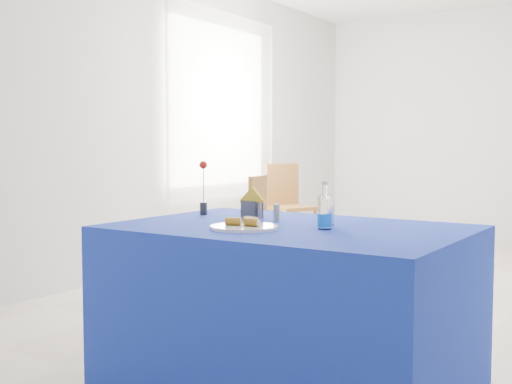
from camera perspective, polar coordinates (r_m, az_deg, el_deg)
floor at (r=4.85m, az=15.10°, el=-9.59°), size 7.00×7.00×0.00m
room_shell at (r=4.75m, az=15.49°, el=11.37°), size 7.00×7.00×7.00m
window_pane at (r=6.60m, az=-3.28°, el=7.67°), size 0.04×1.50×1.60m
curtain at (r=6.56m, az=-2.79°, el=7.69°), size 0.04×1.75×1.85m
plate at (r=2.89m, az=-1.06°, el=-3.15°), size 0.31×0.31×0.01m
drinking_glass at (r=3.03m, az=6.30°, el=-1.74°), size 0.07×0.07×0.13m
salt_shaker at (r=3.19m, az=1.84°, el=-1.84°), size 0.03×0.03×0.08m
pepper_shaker at (r=3.28m, az=0.29°, el=-1.67°), size 0.03×0.03×0.08m
blue_table at (r=3.08m, az=2.97°, el=-10.06°), size 1.60×1.10×0.76m
water_bottle at (r=2.89m, az=6.12°, el=-1.89°), size 0.07×0.07×0.21m
napkin_holder at (r=3.33m, az=-0.37°, el=-1.49°), size 0.15×0.08×0.16m
rose_vase at (r=3.48m, az=-4.70°, el=0.20°), size 0.04×0.04×0.29m
chair_win_a at (r=5.85m, az=1.05°, el=-2.14°), size 0.46×0.46×0.87m
chair_win_b at (r=7.05m, az=2.80°, el=-0.74°), size 0.56×0.56×0.94m
banana_pieces at (r=2.89m, az=-0.93°, el=-2.63°), size 0.17×0.12×0.04m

